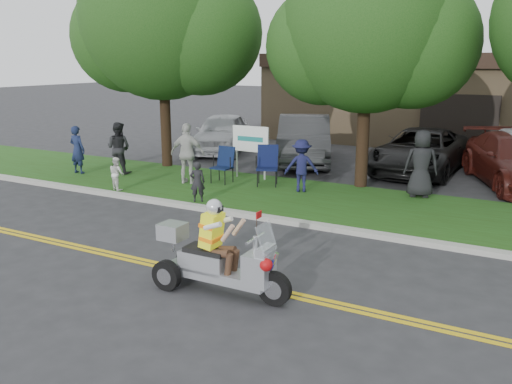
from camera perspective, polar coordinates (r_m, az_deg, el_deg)
The scene contains 22 objects.
ground at distance 10.31m, azimuth -4.35°, elevation -7.72°, with size 120.00×120.00×0.00m, color #28282B.
centerline_near at distance 9.86m, azimuth -6.19°, elevation -8.75°, with size 60.00×0.10×0.01m, color gold.
centerline_far at distance 9.98m, azimuth -5.66°, elevation -8.45°, with size 60.00×0.10×0.01m, color gold.
curb at distance 12.81m, azimuth 3.06°, elevation -3.05°, with size 60.00×0.25×0.12m, color #A8A89E.
grass_verge at distance 14.71m, azimuth 6.68°, elevation -0.91°, with size 60.00×4.00×0.10m, color #224311.
commercial_building at distance 27.25m, azimuth 21.93°, elevation 9.18°, with size 18.00×8.20×4.00m.
tree_left at distance 19.09m, azimuth -9.68°, elevation 16.90°, with size 6.62×5.40×7.78m.
tree_mid at distance 15.98m, azimuth 11.90°, elevation 15.93°, with size 5.88×4.80×7.05m.
business_sign at distance 16.93m, azimuth -0.57°, elevation 5.30°, with size 1.25×0.06×1.75m.
trike_scooter at distance 9.00m, azimuth -4.14°, elevation -7.19°, with size 2.43×0.81×1.60m.
lawn_chair_a at distance 16.49m, azimuth -3.38°, elevation 3.13°, with size 0.58×0.60×1.09m.
lawn_chair_b at distance 16.14m, azimuth 1.22°, elevation 3.11°, with size 0.82×0.84×1.18m.
spectator_adult_left at distance 18.68m, azimuth -18.29°, elevation 4.26°, with size 0.57×0.37×1.56m, color #182143.
spectator_adult_mid at distance 18.26m, azimuth -14.26°, elevation 4.52°, with size 0.82×0.64×1.68m, color black.
spectator_adult_right at distance 16.40m, azimuth -7.21°, elevation 4.04°, with size 1.06×0.44×1.82m, color beige.
spectator_chair_a at distance 15.33m, azimuth 4.81°, elevation 2.79°, with size 0.96×0.55×1.49m, color #171941.
spectator_chair_b at distance 15.31m, azimuth 17.00°, elevation 2.89°, with size 0.90×0.59×1.84m, color black.
child_left at distance 14.28m, azimuth -6.18°, elevation 1.08°, with size 0.39×0.26×1.07m, color black.
child_right at distance 16.02m, azimuth -14.45°, elevation 1.90°, with size 0.46×0.36×0.95m, color white.
parked_car_far_left at distance 22.48m, azimuth -3.64°, elevation 6.22°, with size 1.88×4.67×1.59m, color #AFB0B6.
parked_car_left at distance 20.15m, azimuth 5.07°, elevation 5.52°, with size 1.84×5.28×1.74m, color #343437.
parked_car_mid at distance 19.15m, azimuth 16.93°, elevation 4.13°, with size 2.45×5.32×1.48m, color black.
Camera 1 is at (5.25, -8.02, 3.79)m, focal length 38.00 mm.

